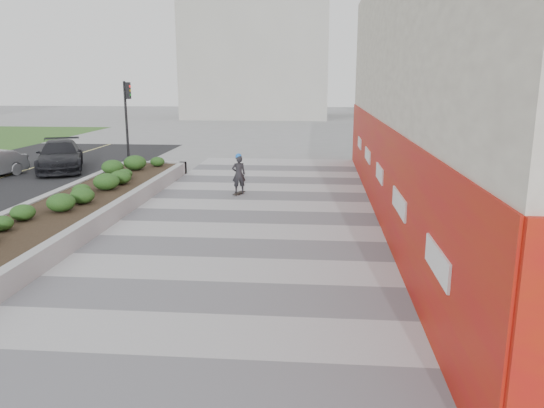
{
  "coord_description": "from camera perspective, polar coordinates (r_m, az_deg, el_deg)",
  "views": [
    {
      "loc": [
        2.06,
        -7.97,
        4.23
      ],
      "look_at": [
        0.91,
        5.38,
        1.1
      ],
      "focal_mm": 35.0,
      "sensor_mm": 36.0,
      "label": 1
    }
  ],
  "objects": [
    {
      "name": "manhole_cover",
      "position": [
        11.86,
        -2.98,
        -7.75
      ],
      "size": [
        0.44,
        0.44,
        0.01
      ],
      "primitive_type": "cylinder",
      "color": "#595654",
      "rests_on": "ground"
    },
    {
      "name": "ground",
      "position": [
        9.26,
        -8.76,
        -14.21
      ],
      "size": [
        160.0,
        160.0,
        0.0
      ],
      "primitive_type": "plane",
      "color": "gray",
      "rests_on": "ground"
    },
    {
      "name": "walkway",
      "position": [
        11.94,
        -5.38,
        -7.64
      ],
      "size": [
        8.0,
        36.0,
        0.01
      ],
      "primitive_type": "cube",
      "color": "#A8A8AD",
      "rests_on": "ground"
    },
    {
      "name": "car_dark",
      "position": [
        27.39,
        -21.83,
        4.83
      ],
      "size": [
        3.75,
        5.29,
        1.42
      ],
      "primitive_type": "imported",
      "rotation": [
        0.0,
        0.0,
        0.4
      ],
      "color": "black",
      "rests_on": "ground"
    },
    {
      "name": "distant_bldg_north_r",
      "position": [
        69.63,
        16.53,
        19.05
      ],
      "size": [
        14.0,
        10.0,
        24.0
      ],
      "primitive_type": "cube",
      "color": "#ADAAA3",
      "rests_on": "ground"
    },
    {
      "name": "skateboarder",
      "position": [
        20.03,
        -3.6,
        3.25
      ],
      "size": [
        0.6,
        0.75,
        1.57
      ],
      "rotation": [
        0.0,
        0.0,
        -0.33
      ],
      "color": "beige",
      "rests_on": "ground"
    },
    {
      "name": "planter",
      "position": [
        17.2,
        -21.29,
        -0.56
      ],
      "size": [
        3.0,
        18.0,
        0.9
      ],
      "color": "#9E9EA0",
      "rests_on": "ground"
    },
    {
      "name": "distant_bldg_north_l",
      "position": [
        63.63,
        -1.55,
        18.36
      ],
      "size": [
        16.0,
        12.0,
        20.0
      ],
      "primitive_type": "cube",
      "color": "#ADAAA3",
      "rests_on": "ground"
    },
    {
      "name": "traffic_signal_near",
      "position": [
        27.15,
        -15.3,
        9.6
      ],
      "size": [
        0.33,
        0.28,
        4.2
      ],
      "color": "black",
      "rests_on": "ground"
    },
    {
      "name": "building",
      "position": [
        17.65,
        21.56,
        11.44
      ],
      "size": [
        6.04,
        24.08,
        8.0
      ],
      "color": "#B9AD9E",
      "rests_on": "ground"
    }
  ]
}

